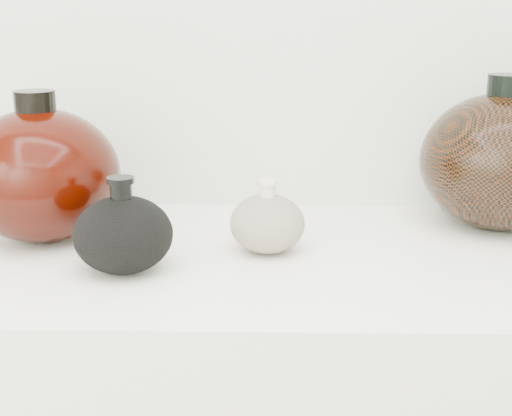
{
  "coord_description": "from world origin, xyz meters",
  "views": [
    {
      "loc": [
        0.03,
        0.01,
        1.24
      ],
      "look_at": [
        0.01,
        0.92,
        0.98
      ],
      "focal_mm": 50.0,
      "sensor_mm": 36.0,
      "label": 1
    }
  ],
  "objects_px": {
    "left_round_pot": "(41,174)",
    "cream_gourd_vase": "(267,223)",
    "black_gourd_vase": "(123,234)",
    "right_round_pot": "(501,161)"
  },
  "relations": [
    {
      "from": "black_gourd_vase",
      "to": "cream_gourd_vase",
      "type": "height_order",
      "value": "black_gourd_vase"
    },
    {
      "from": "cream_gourd_vase",
      "to": "left_round_pot",
      "type": "relative_size",
      "value": 0.49
    },
    {
      "from": "cream_gourd_vase",
      "to": "left_round_pot",
      "type": "distance_m",
      "value": 0.34
    },
    {
      "from": "cream_gourd_vase",
      "to": "right_round_pot",
      "type": "bearing_deg",
      "value": 18.99
    },
    {
      "from": "black_gourd_vase",
      "to": "right_round_pot",
      "type": "height_order",
      "value": "right_round_pot"
    },
    {
      "from": "left_round_pot",
      "to": "right_round_pot",
      "type": "bearing_deg",
      "value": 6.02
    },
    {
      "from": "black_gourd_vase",
      "to": "left_round_pot",
      "type": "xyz_separation_m",
      "value": [
        -0.14,
        0.13,
        0.05
      ]
    },
    {
      "from": "left_round_pot",
      "to": "right_round_pot",
      "type": "xyz_separation_m",
      "value": [
        0.69,
        0.07,
        0.01
      ]
    },
    {
      "from": "left_round_pot",
      "to": "cream_gourd_vase",
      "type": "bearing_deg",
      "value": -8.72
    },
    {
      "from": "cream_gourd_vase",
      "to": "black_gourd_vase",
      "type": "bearing_deg",
      "value": -156.49
    }
  ]
}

